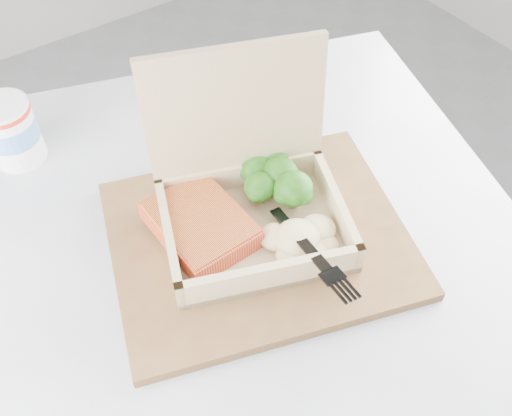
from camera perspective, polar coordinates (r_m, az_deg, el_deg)
cafe_table at (r=0.85m, az=-2.98°, el=-12.30°), size 0.98×0.98×0.72m
serving_tray at (r=0.70m, az=0.25°, el=-3.09°), size 0.42×0.37×0.02m
takeout_container at (r=0.67m, az=-0.78°, el=1.86°), size 0.26×0.25×0.20m
salmon_fillet at (r=0.67m, az=-5.56°, el=-1.68°), size 0.10×0.13×0.03m
broccoli_pile at (r=0.71m, az=2.36°, el=2.96°), size 0.11×0.11×0.04m
mashed_potatoes at (r=0.66m, az=4.15°, el=-3.01°), size 0.09×0.08×0.03m
plastic_fork at (r=0.66m, az=3.40°, el=-1.67°), size 0.04×0.17×0.03m
paper_cup at (r=0.83m, az=-23.36°, el=7.18°), size 0.07×0.07×0.09m
receipt at (r=0.83m, az=-5.89°, el=6.90°), size 0.16×0.16×0.00m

